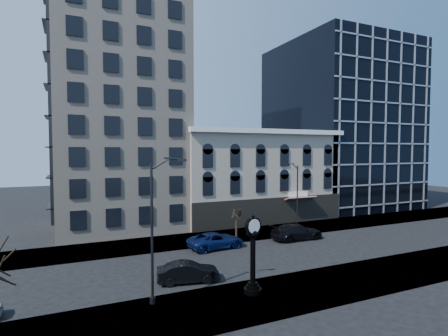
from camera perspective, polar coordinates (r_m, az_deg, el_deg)
name	(u,v)px	position (r m, az deg, el deg)	size (l,w,h in m)	color
ground	(222,262)	(31.61, -0.35, -15.06)	(160.00, 160.00, 0.00)	black
sidewalk_far	(192,240)	(38.76, -5.23, -11.59)	(160.00, 6.00, 0.12)	gray
sidewalk_near	(270,296)	(24.94, 7.57, -19.98)	(160.00, 6.00, 0.12)	gray
cream_tower	(118,75)	(47.76, -16.96, 14.33)	(15.90, 15.40, 42.50)	beige
victorian_row	(254,177)	(49.81, 4.90, -1.44)	(22.60, 11.19, 12.50)	#A89C8A
glass_office	(339,126)	(65.66, 18.27, 6.46)	(20.00, 20.15, 28.00)	black
street_clock	(253,258)	(24.28, 4.73, -14.38)	(1.21, 1.21, 5.36)	black
street_lamp_near	(163,191)	(22.15, -9.97, -3.77)	(2.41, 0.65, 9.37)	black
street_lamp_far	(295,179)	(41.11, 11.44, -1.83)	(2.06, 0.96, 8.32)	black
bare_tree_far	(236,211)	(38.98, 2.04, -6.97)	(2.29, 2.29, 3.93)	#2F2317
car_near_b	(188,272)	(27.02, -5.86, -16.56)	(1.59, 4.57, 1.51)	black
car_far_a	(216,240)	(35.46, -1.34, -11.74)	(2.62, 5.69, 1.58)	#0C194C
car_far_b	(297,232)	(39.57, 11.79, -10.15)	(2.40, 5.91, 1.72)	black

